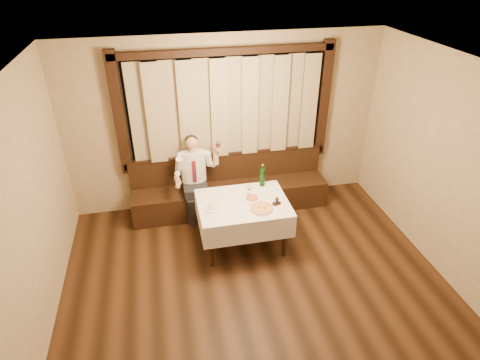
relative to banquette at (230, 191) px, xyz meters
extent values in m
cube|color=black|center=(0.00, -2.72, -0.32)|extent=(5.00, 6.00, 0.01)
cube|color=silver|center=(0.00, -2.72, 2.49)|extent=(5.00, 6.00, 0.01)
cube|color=tan|center=(0.00, 0.28, 1.09)|extent=(5.00, 0.01, 2.80)
cube|color=tan|center=(-2.50, -2.72, 1.09)|extent=(0.01, 6.00, 2.80)
cube|color=black|center=(0.00, 0.26, 1.39)|extent=(3.00, 0.02, 1.60)
cube|color=orange|center=(-0.70, 0.25, 1.09)|extent=(0.50, 0.01, 0.40)
cube|color=black|center=(0.00, 0.22, 0.54)|extent=(3.30, 0.12, 0.10)
cube|color=black|center=(0.00, 0.22, 2.24)|extent=(3.30, 0.12, 0.10)
cube|color=black|center=(-1.60, 0.22, 1.39)|extent=(0.16, 0.12, 1.90)
cube|color=black|center=(1.60, 0.22, 1.39)|extent=(0.16, 0.12, 1.90)
cube|color=#9C8864|center=(0.00, 0.16, 1.39)|extent=(2.90, 0.08, 1.55)
cube|color=black|center=(0.00, -0.04, -0.09)|extent=(3.20, 0.60, 0.45)
cube|color=black|center=(0.00, 0.20, 0.36)|extent=(3.20, 0.12, 0.45)
cube|color=black|center=(0.00, 0.20, 0.61)|extent=(3.20, 0.14, 0.04)
cylinder|color=black|center=(-0.52, -1.39, 0.04)|extent=(0.06, 0.06, 0.71)
cylinder|color=black|center=(0.52, -1.39, 0.04)|extent=(0.06, 0.06, 0.71)
cylinder|color=black|center=(-0.52, -0.65, 0.04)|extent=(0.06, 0.06, 0.71)
cylinder|color=black|center=(0.52, -0.65, 0.04)|extent=(0.06, 0.06, 0.71)
cube|color=black|center=(0.00, -1.02, 0.42)|extent=(1.20, 0.90, 0.04)
cube|color=white|center=(0.00, -1.02, 0.44)|extent=(1.26, 0.96, 0.01)
cube|color=white|center=(0.00, -1.50, 0.27)|extent=(1.26, 0.01, 0.35)
cube|color=white|center=(0.00, -0.54, 0.27)|extent=(1.26, 0.01, 0.35)
cube|color=white|center=(-0.63, -1.02, 0.27)|extent=(0.01, 0.96, 0.35)
cube|color=white|center=(0.63, -1.02, 0.27)|extent=(0.01, 0.96, 0.35)
cylinder|color=white|center=(0.21, -1.25, 0.45)|extent=(0.33, 0.33, 0.01)
cylinder|color=#CE511E|center=(0.21, -1.25, 0.46)|extent=(0.30, 0.30, 0.01)
torus|color=tan|center=(0.21, -1.25, 0.46)|extent=(0.32, 0.32, 0.02)
sphere|color=black|center=(0.18, -1.23, 0.47)|extent=(0.02, 0.02, 0.02)
sphere|color=black|center=(0.25, -1.26, 0.47)|extent=(0.02, 0.02, 0.02)
cylinder|color=white|center=(0.14, -0.97, 0.45)|extent=(0.29, 0.29, 0.02)
ellipsoid|color=#C75B1F|center=(0.14, -0.97, 0.50)|extent=(0.18, 0.18, 0.08)
cylinder|color=white|center=(-0.43, -1.08, 0.45)|extent=(0.26, 0.26, 0.02)
ellipsoid|color=beige|center=(-0.43, -1.08, 0.50)|extent=(0.16, 0.16, 0.07)
cylinder|color=#115218|center=(0.38, -0.64, 0.59)|extent=(0.08, 0.08, 0.29)
cylinder|color=#115218|center=(0.38, -0.64, 0.75)|extent=(0.03, 0.03, 0.07)
cylinder|color=silver|center=(0.38, -0.64, 0.79)|extent=(0.04, 0.04, 0.01)
cylinder|color=white|center=(0.12, -0.90, 0.45)|extent=(0.06, 0.06, 0.01)
cylinder|color=white|center=(0.12, -0.90, 0.50)|extent=(0.01, 0.01, 0.10)
ellipsoid|color=white|center=(0.12, -0.90, 0.59)|extent=(0.07, 0.07, 0.09)
cube|color=black|center=(0.44, -1.18, 0.46)|extent=(0.12, 0.07, 0.04)
cube|color=black|center=(0.44, -1.18, 0.52)|extent=(0.02, 0.06, 0.08)
cylinder|color=white|center=(0.41, -1.19, 0.50)|extent=(0.03, 0.03, 0.06)
cylinder|color=silver|center=(0.41, -1.19, 0.54)|extent=(0.03, 0.03, 0.01)
cylinder|color=white|center=(0.47, -1.18, 0.50)|extent=(0.03, 0.03, 0.06)
cylinder|color=silver|center=(0.47, -1.18, 0.54)|extent=(0.03, 0.03, 0.01)
cube|color=black|center=(-0.58, -0.16, 0.21)|extent=(0.38, 0.42, 0.15)
cube|color=black|center=(-0.68, -0.36, -0.09)|extent=(0.10, 0.11, 0.45)
cube|color=black|center=(-0.48, -0.36, -0.09)|extent=(0.10, 0.11, 0.45)
ellipsoid|color=white|center=(-0.58, -0.02, 0.54)|extent=(0.39, 0.24, 0.51)
cube|color=maroon|center=(-0.58, -0.14, 0.52)|extent=(0.06, 0.01, 0.38)
cylinder|color=tan|center=(-0.58, -0.02, 0.83)|extent=(0.09, 0.09, 0.08)
sphere|color=tan|center=(-0.58, -0.02, 0.96)|extent=(0.20, 0.20, 0.20)
ellipsoid|color=black|center=(-0.58, 0.01, 0.98)|extent=(0.20, 0.20, 0.15)
sphere|color=white|center=(-0.77, -0.02, 0.75)|extent=(0.12, 0.12, 0.12)
sphere|color=white|center=(-0.39, -0.02, 0.75)|extent=(0.12, 0.12, 0.12)
sphere|color=tan|center=(-0.86, -0.40, 0.44)|extent=(0.08, 0.08, 0.08)
sphere|color=tan|center=(-0.21, -0.17, 0.87)|extent=(0.09, 0.09, 0.09)
cylinder|color=white|center=(-0.21, -0.20, 0.91)|extent=(0.01, 0.01, 0.10)
ellipsoid|color=white|center=(-0.21, -0.20, 0.99)|extent=(0.08, 0.08, 0.10)
ellipsoid|color=#4C070F|center=(-0.21, -0.20, 0.97)|extent=(0.06, 0.06, 0.06)
camera|label=1|loc=(-1.02, -5.59, 3.57)|focal=30.00mm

